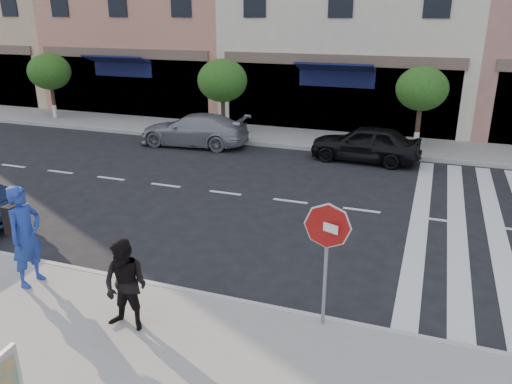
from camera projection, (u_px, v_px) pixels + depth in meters
name	position (u px, v px, depth m)	size (l,w,h in m)	color
ground	(238.00, 265.00, 10.55)	(120.00, 120.00, 0.00)	black
sidewalk_near	(141.00, 377.00, 7.21)	(60.00, 4.50, 0.15)	gray
sidewalk_far	(339.00, 141.00, 20.25)	(60.00, 3.00, 0.15)	gray
building_centre	(359.00, 1.00, 23.86)	(11.00, 9.00, 11.00)	beige
street_tree_wa	(49.00, 72.00, 23.79)	(2.00, 2.00, 3.05)	#473323
street_tree_wb	(222.00, 81.00, 20.91)	(2.10, 2.10, 3.06)	#473323
street_tree_c	(422.00, 89.00, 18.33)	(1.90, 1.90, 3.04)	#473323
stop_sign	(327.00, 237.00, 7.78)	(0.71, 0.32, 2.15)	gray
photographer	(26.00, 236.00, 9.25)	(0.71, 0.47, 1.96)	navy
walker	(126.00, 285.00, 7.94)	(0.77, 0.60, 1.58)	black
car_far_left	(194.00, 130.00, 19.76)	(1.77, 4.34, 1.26)	gray
car_far_mid	(365.00, 143.00, 17.66)	(1.54, 3.82, 1.30)	black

